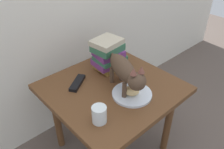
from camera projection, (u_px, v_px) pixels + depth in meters
ground_plane at (112, 146)px, 1.58m from camera, size 6.00×6.00×0.00m
side_table at (112, 96)px, 1.32m from camera, size 0.69×0.67×0.52m
plate at (132, 94)px, 1.22m from camera, size 0.21×0.21×0.01m
bread_roll at (132, 91)px, 1.19m from camera, size 0.10×0.10×0.05m
cat at (125, 71)px, 1.17m from camera, size 0.19×0.46×0.23m
book_stack at (108, 54)px, 1.38m from camera, size 0.20×0.17×0.20m
candle_jar at (99, 115)px, 1.04m from camera, size 0.07×0.07×0.08m
tv_remote at (77, 83)px, 1.29m from camera, size 0.15×0.12×0.02m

